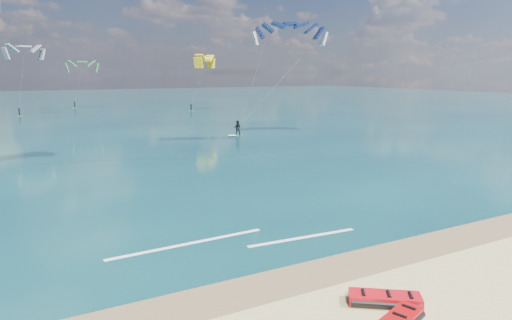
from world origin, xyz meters
The scene contains 6 objects.
ground centered at (0.00, 40.00, 0.00)m, with size 320.00×320.00×0.00m, color tan.
wet_sand_strip centered at (0.00, 3.00, 0.00)m, with size 320.00×2.40×0.01m, color brown.
sea centered at (0.00, 104.00, 0.02)m, with size 320.00×200.00×0.04m, color #0A3039.
packed_kite_mid centered at (4.67, -0.06, 0.00)m, with size 2.55×1.14×0.42m, color red, non-canonical shape.
kitesurfer_far centered at (20.39, 36.00, 7.42)m, with size 10.54×9.09×14.42m.
shoreline_foam centered at (2.92, 7.32, 0.04)m, with size 11.43×2.37×0.01m.
Camera 1 is at (-5.76, -10.31, 7.58)m, focal length 32.00 mm.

